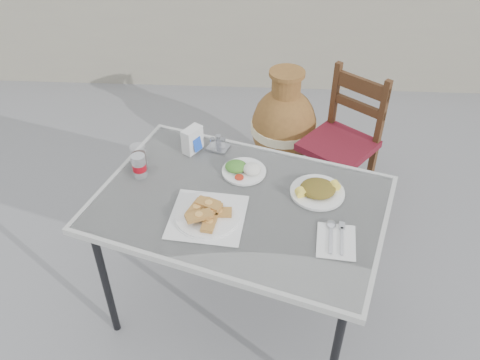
# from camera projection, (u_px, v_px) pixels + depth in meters

# --- Properties ---
(ground) EXTENTS (80.00, 80.00, 0.00)m
(ground) POSITION_uv_depth(u_px,v_px,m) (248.00, 291.00, 2.91)
(ground) COLOR #5F5F61
(ground) RESTS_ON ground
(cafe_table) EXTENTS (1.51, 1.24, 0.80)m
(cafe_table) POSITION_uv_depth(u_px,v_px,m) (240.00, 210.00, 2.35)
(cafe_table) COLOR black
(cafe_table) RESTS_ON ground
(pide_plate) EXTENTS (0.36, 0.36, 0.07)m
(pide_plate) POSITION_uv_depth(u_px,v_px,m) (207.00, 212.00, 2.22)
(pide_plate) COLOR silver
(pide_plate) RESTS_ON cafe_table
(salad_rice_plate) EXTENTS (0.22, 0.22, 0.05)m
(salad_rice_plate) POSITION_uv_depth(u_px,v_px,m) (243.00, 169.00, 2.47)
(salad_rice_plate) COLOR white
(salad_rice_plate) RESTS_ON cafe_table
(salad_chopped_plate) EXTENTS (0.25, 0.25, 0.05)m
(salad_chopped_plate) POSITION_uv_depth(u_px,v_px,m) (318.00, 190.00, 2.34)
(salad_chopped_plate) COLOR white
(salad_chopped_plate) RESTS_ON cafe_table
(soda_can) EXTENTS (0.07, 0.07, 0.12)m
(soda_can) POSITION_uv_depth(u_px,v_px,m) (139.00, 166.00, 2.42)
(soda_can) COLOR silver
(soda_can) RESTS_ON cafe_table
(cola_glass) EXTENTS (0.08, 0.08, 0.11)m
(cola_glass) POSITION_uv_depth(u_px,v_px,m) (139.00, 157.00, 2.50)
(cola_glass) COLOR white
(cola_glass) RESTS_ON cafe_table
(napkin_holder) EXTENTS (0.11, 0.12, 0.13)m
(napkin_holder) POSITION_uv_depth(u_px,v_px,m) (192.00, 140.00, 2.58)
(napkin_holder) COLOR silver
(napkin_holder) RESTS_ON cafe_table
(condiment_caddy) EXTENTS (0.13, 0.12, 0.08)m
(condiment_caddy) POSITION_uv_depth(u_px,v_px,m) (218.00, 145.00, 2.62)
(condiment_caddy) COLOR #ACADB3
(condiment_caddy) RESTS_ON cafe_table
(cutlery_napkin) EXTENTS (0.18, 0.23, 0.02)m
(cutlery_napkin) POSITION_uv_depth(u_px,v_px,m) (336.00, 238.00, 2.13)
(cutlery_napkin) COLOR silver
(cutlery_napkin) RESTS_ON cafe_table
(chair) EXTENTS (0.57, 0.57, 0.91)m
(chair) POSITION_uv_depth(u_px,v_px,m) (342.00, 141.00, 3.25)
(chair) COLOR #351F0E
(chair) RESTS_ON ground
(terracotta_urn) EXTENTS (0.46, 0.46, 0.80)m
(terracotta_urn) POSITION_uv_depth(u_px,v_px,m) (284.00, 127.00, 3.55)
(terracotta_urn) COLOR brown
(terracotta_urn) RESTS_ON ground
(back_wall) EXTENTS (6.00, 0.25, 1.20)m
(back_wall) POSITION_uv_depth(u_px,v_px,m) (261.00, 20.00, 4.46)
(back_wall) COLOR gray
(back_wall) RESTS_ON ground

